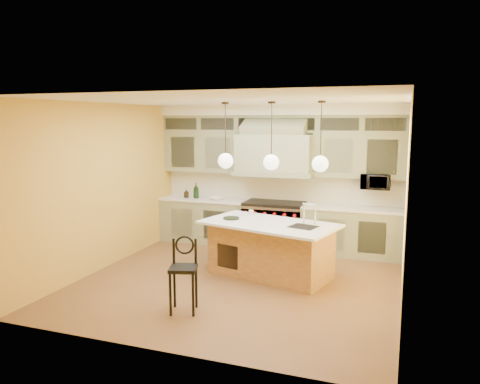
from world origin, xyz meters
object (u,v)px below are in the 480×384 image
at_px(microwave, 376,182).
at_px(counter_stool, 184,270).
at_px(kitchen_island, 271,248).
at_px(range, 274,225).

bearing_deg(microwave, counter_stool, -121.95).
bearing_deg(microwave, kitchen_island, -130.59).
bearing_deg(kitchen_island, counter_stool, -97.00).
bearing_deg(microwave, range, -176.88).
xyz_separation_m(range, microwave, (1.95, 0.11, 0.96)).
bearing_deg(range, microwave, 3.12).
bearing_deg(counter_stool, microwave, 41.04).
distance_m(kitchen_island, counter_stool, 1.96).
distance_m(kitchen_island, microwave, 2.57).
bearing_deg(kitchen_island, range, 117.85).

